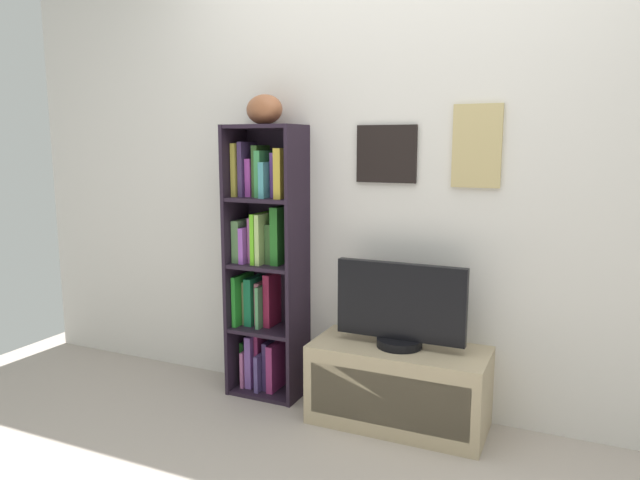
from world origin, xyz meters
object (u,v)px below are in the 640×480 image
object	(u,v)px
television	(400,307)
football	(264,110)
bookshelf	(265,262)
tv_stand	(398,386)

from	to	relation	value
television	football	bearing A→B (deg)	175.26
bookshelf	football	distance (m)	0.81
bookshelf	football	world-z (taller)	football
football	tv_stand	size ratio (longest dim) A/B	0.32
bookshelf	television	size ratio (longest dim) A/B	2.32
bookshelf	tv_stand	distance (m)	0.96
bookshelf	football	bearing A→B (deg)	-50.46
bookshelf	television	bearing A→B (deg)	-6.67
bookshelf	television	distance (m)	0.81
football	tv_stand	distance (m)	1.55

